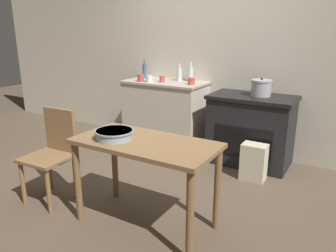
{
  "coord_description": "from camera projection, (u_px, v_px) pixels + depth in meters",
  "views": [
    {
      "loc": [
        1.7,
        -2.43,
        1.57
      ],
      "look_at": [
        0.0,
        0.41,
        0.59
      ],
      "focal_mm": 35.0,
      "sensor_mm": 36.0,
      "label": 1
    }
  ],
  "objects": [
    {
      "name": "cup_center_right",
      "position": [
        191.0,
        81.0,
        4.09
      ],
      "size": [
        0.09,
        0.09,
        0.09
      ],
      "primitive_type": "cylinder",
      "color": "#B74C42",
      "rests_on": "counter_cabinet"
    },
    {
      "name": "bottle_mid_left",
      "position": [
        145.0,
        71.0,
        4.65
      ],
      "size": [
        0.06,
        0.06,
        0.26
      ],
      "color": "#3D5675",
      "rests_on": "counter_cabinet"
    },
    {
      "name": "work_table",
      "position": [
        145.0,
        155.0,
        2.58
      ],
      "size": [
        1.14,
        0.57,
        0.73
      ],
      "color": "olive",
      "rests_on": "ground_plane"
    },
    {
      "name": "bottle_far_left",
      "position": [
        190.0,
        74.0,
        4.34
      ],
      "size": [
        0.07,
        0.07,
        0.26
      ],
      "color": "silver",
      "rests_on": "counter_cabinet"
    },
    {
      "name": "wall_back",
      "position": [
        215.0,
        53.0,
        4.22
      ],
      "size": [
        8.0,
        0.07,
        2.55
      ],
      "color": "beige",
      "rests_on": "ground_plane"
    },
    {
      "name": "counter_cabinet",
      "position": [
        165.0,
        114.0,
        4.48
      ],
      "size": [
        1.1,
        0.58,
        0.9
      ],
      "color": "beige",
      "rests_on": "ground_plane"
    },
    {
      "name": "stove",
      "position": [
        251.0,
        130.0,
        3.89
      ],
      "size": [
        0.97,
        0.6,
        0.83
      ],
      "color": "black",
      "rests_on": "ground_plane"
    },
    {
      "name": "chair",
      "position": [
        53.0,
        152.0,
        3.05
      ],
      "size": [
        0.42,
        0.42,
        0.86
      ],
      "rotation": [
        0.0,
        0.0,
        0.05
      ],
      "color": "olive",
      "rests_on": "ground_plane"
    },
    {
      "name": "cup_mid_right",
      "position": [
        162.0,
        79.0,
        4.28
      ],
      "size": [
        0.07,
        0.07,
        0.08
      ],
      "primitive_type": "cylinder",
      "color": "#B74C42",
      "rests_on": "counter_cabinet"
    },
    {
      "name": "mixing_bowl_large",
      "position": [
        114.0,
        134.0,
        2.59
      ],
      "size": [
        0.31,
        0.31,
        0.07
      ],
      "color": "#93A8B2",
      "rests_on": "work_table"
    },
    {
      "name": "cup_center_left",
      "position": [
        141.0,
        78.0,
        4.33
      ],
      "size": [
        0.09,
        0.09,
        0.1
      ],
      "primitive_type": "cylinder",
      "color": "#B74C42",
      "rests_on": "counter_cabinet"
    },
    {
      "name": "cup_center",
      "position": [
        149.0,
        79.0,
        4.27
      ],
      "size": [
        0.09,
        0.09,
        0.08
      ],
      "primitive_type": "cylinder",
      "color": "silver",
      "rests_on": "counter_cabinet"
    },
    {
      "name": "stock_pot",
      "position": [
        261.0,
        88.0,
        3.73
      ],
      "size": [
        0.24,
        0.24,
        0.21
      ],
      "color": "#A8A8AD",
      "rests_on": "stove"
    },
    {
      "name": "ground_plane",
      "position": [
        147.0,
        192.0,
        3.28
      ],
      "size": [
        14.0,
        14.0,
        0.0
      ],
      "primitive_type": "plane",
      "color": "brown"
    },
    {
      "name": "flour_sack",
      "position": [
        254.0,
        162.0,
        3.5
      ],
      "size": [
        0.26,
        0.18,
        0.4
      ],
      "primitive_type": "cube",
      "color": "beige",
      "rests_on": "ground_plane"
    },
    {
      "name": "bottle_left",
      "position": [
        179.0,
        74.0,
        4.38
      ],
      "size": [
        0.07,
        0.07,
        0.23
      ],
      "color": "silver",
      "rests_on": "counter_cabinet"
    }
  ]
}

